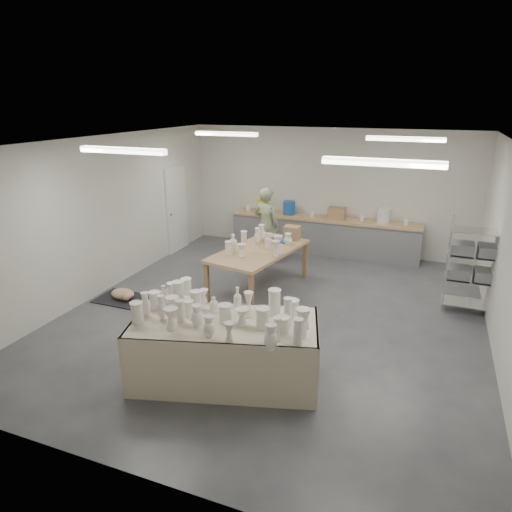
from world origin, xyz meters
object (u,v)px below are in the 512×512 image
at_px(drying_table, 224,348).
at_px(red_stool, 270,247).
at_px(potter, 266,225).
at_px(work_table, 262,248).

relative_size(drying_table, red_stool, 8.01).
bearing_deg(potter, work_table, 118.14).
height_order(drying_table, red_stool, drying_table).
distance_m(drying_table, potter, 4.87).
height_order(drying_table, work_table, drying_table).
bearing_deg(red_stool, work_table, -75.01).
relative_size(potter, red_stool, 5.23).
height_order(work_table, red_stool, work_table).
xyz_separation_m(work_table, red_stool, (-0.49, 1.82, -0.58)).
xyz_separation_m(drying_table, potter, (-1.13, 4.72, 0.40)).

